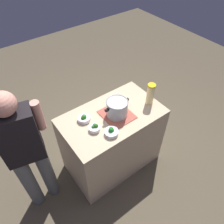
{
  "coord_description": "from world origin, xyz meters",
  "views": [
    {
      "loc": [
        0.96,
        1.29,
        2.57
      ],
      "look_at": [
        0.0,
        0.0,
        0.95
      ],
      "focal_mm": 34.86,
      "sensor_mm": 36.0,
      "label": 1
    }
  ],
  "objects_px": {
    "broccoli_bowl_back": "(84,118)",
    "person_cook": "(26,153)",
    "lemonade_pitcher": "(150,94)",
    "cooking_pot": "(117,108)",
    "broccoli_bowl_center": "(111,132)",
    "broccoli_bowl_front": "(95,128)"
  },
  "relations": [
    {
      "from": "cooking_pot",
      "to": "person_cook",
      "type": "relative_size",
      "value": 0.19
    },
    {
      "from": "cooking_pot",
      "to": "broccoli_bowl_front",
      "type": "height_order",
      "value": "cooking_pot"
    },
    {
      "from": "broccoli_bowl_front",
      "to": "person_cook",
      "type": "relative_size",
      "value": 0.07
    },
    {
      "from": "cooking_pot",
      "to": "broccoli_bowl_back",
      "type": "distance_m",
      "value": 0.36
    },
    {
      "from": "lemonade_pitcher",
      "to": "cooking_pot",
      "type": "bearing_deg",
      "value": -9.69
    },
    {
      "from": "cooking_pot",
      "to": "broccoli_bowl_center",
      "type": "xyz_separation_m",
      "value": [
        0.2,
        0.17,
        -0.07
      ]
    },
    {
      "from": "person_cook",
      "to": "cooking_pot",
      "type": "bearing_deg",
      "value": 172.63
    },
    {
      "from": "cooking_pot",
      "to": "person_cook",
      "type": "distance_m",
      "value": 0.97
    },
    {
      "from": "cooking_pot",
      "to": "broccoli_bowl_back",
      "type": "bearing_deg",
      "value": -23.58
    },
    {
      "from": "person_cook",
      "to": "broccoli_bowl_front",
      "type": "bearing_deg",
      "value": 166.6
    },
    {
      "from": "lemonade_pitcher",
      "to": "person_cook",
      "type": "relative_size",
      "value": 0.16
    },
    {
      "from": "broccoli_bowl_back",
      "to": "person_cook",
      "type": "height_order",
      "value": "person_cook"
    },
    {
      "from": "broccoli_bowl_front",
      "to": "person_cook",
      "type": "bearing_deg",
      "value": -13.4
    },
    {
      "from": "cooking_pot",
      "to": "lemonade_pitcher",
      "type": "height_order",
      "value": "lemonade_pitcher"
    },
    {
      "from": "lemonade_pitcher",
      "to": "broccoli_bowl_center",
      "type": "height_order",
      "value": "lemonade_pitcher"
    },
    {
      "from": "lemonade_pitcher",
      "to": "broccoli_bowl_center",
      "type": "relative_size",
      "value": 1.86
    },
    {
      "from": "lemonade_pitcher",
      "to": "broccoli_bowl_front",
      "type": "bearing_deg",
      "value": -3.02
    },
    {
      "from": "cooking_pot",
      "to": "person_cook",
      "type": "bearing_deg",
      "value": -7.37
    },
    {
      "from": "lemonade_pitcher",
      "to": "broccoli_bowl_back",
      "type": "distance_m",
      "value": 0.77
    },
    {
      "from": "broccoli_bowl_center",
      "to": "broccoli_bowl_front",
      "type": "bearing_deg",
      "value": -53.98
    },
    {
      "from": "lemonade_pitcher",
      "to": "person_cook",
      "type": "xyz_separation_m",
      "value": [
        1.36,
        -0.19,
        -0.14
      ]
    },
    {
      "from": "cooking_pot",
      "to": "person_cook",
      "type": "height_order",
      "value": "person_cook"
    }
  ]
}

